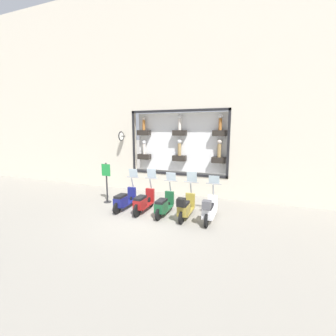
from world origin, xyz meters
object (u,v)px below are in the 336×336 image
object	(u,v)px
scooter_green_2	(164,205)
shop_sign_post	(107,181)
scooter_red_3	(143,202)
scooter_navy_4	(124,200)
scooter_olive_1	(185,207)
scooter_white_0	(209,210)

from	to	relation	value
scooter_green_2	shop_sign_post	distance (m)	3.17
scooter_red_3	scooter_navy_4	distance (m)	0.90
shop_sign_post	scooter_navy_4	bearing A→B (deg)	-113.75
scooter_navy_4	shop_sign_post	xyz separation A→B (m)	(0.56, 1.26, 0.59)
scooter_green_2	scooter_olive_1	bearing A→B (deg)	-93.82
scooter_olive_1	scooter_white_0	bearing A→B (deg)	-89.90
scooter_red_3	shop_sign_post	distance (m)	2.31
scooter_white_0	shop_sign_post	size ratio (longest dim) A/B	0.97
scooter_green_2	scooter_red_3	xyz separation A→B (m)	(0.01, 0.90, 0.02)
scooter_olive_1	shop_sign_post	distance (m)	4.05
scooter_white_0	scooter_navy_4	bearing A→B (deg)	89.02
scooter_olive_1	scooter_green_2	xyz separation A→B (m)	(0.06, 0.90, -0.05)
scooter_olive_1	shop_sign_post	bearing A→B (deg)	81.14
scooter_red_3	shop_sign_post	size ratio (longest dim) A/B	0.97
scooter_white_0	scooter_red_3	xyz separation A→B (m)	(0.07, 2.71, -0.03)
scooter_red_3	scooter_navy_4	xyz separation A→B (m)	(-0.01, 0.90, -0.02)
scooter_green_2	shop_sign_post	world-z (taller)	shop_sign_post
scooter_white_0	scooter_green_2	size ratio (longest dim) A/B	1.00
scooter_red_3	scooter_olive_1	bearing A→B (deg)	-92.17
scooter_olive_1	scooter_red_3	bearing A→B (deg)	87.83
scooter_green_2	shop_sign_post	bearing A→B (deg)	79.68
scooter_green_2	scooter_navy_4	distance (m)	1.80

